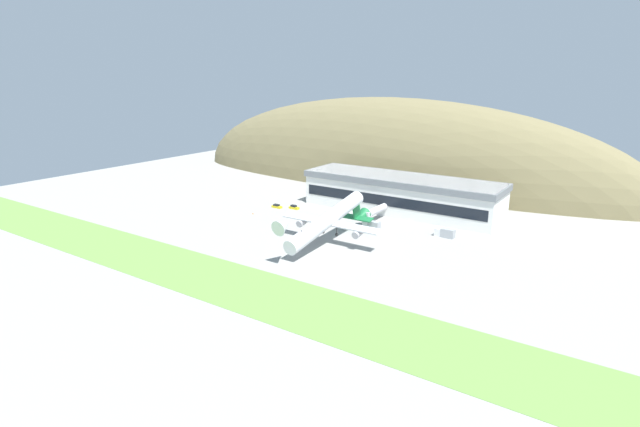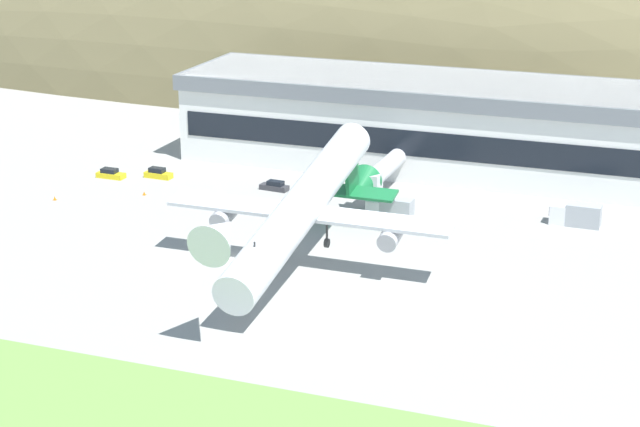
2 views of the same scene
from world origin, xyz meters
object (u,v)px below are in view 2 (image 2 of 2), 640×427
Objects in this scene: jetway_0 at (380,172)px; traffic_cone_0 at (144,193)px; cargo_airplane at (304,208)px; service_car_0 at (111,174)px; service_car_1 at (275,186)px; traffic_cone_1 at (55,198)px; service_car_2 at (158,174)px; box_truck at (576,215)px; terminal_building at (428,117)px; fuel_truck at (390,210)px.

traffic_cone_0 is (-32.60, -9.88, -3.71)m from jetway_0.
service_car_0 is (-41.27, 25.12, -7.11)m from cargo_airplane.
cargo_airplane is 11.32× the size of service_car_1.
service_car_2 is at bearing 60.20° from traffic_cone_1.
traffic_cone_1 is at bearing -168.39° from box_truck.
terminal_building is 33.82m from box_truck.
box_truck is (43.54, -0.65, 0.86)m from service_car_1.
service_car_2 is at bearing 20.11° from service_car_0.
service_car_0 is 26.02m from service_car_1.
service_car_1 is 0.69× the size of fuel_truck.
service_car_0 reaches higher than traffic_cone_0.
service_car_2 is at bearing 105.12° from traffic_cone_0.
fuel_truck reaches higher than service_car_0.
service_car_0 is 0.66× the size of box_truck.
service_car_1 is 1.01× the size of service_car_2.
traffic_cone_1 is at bearing -148.96° from traffic_cone_0.
fuel_truck is 11.05× the size of traffic_cone_1.
service_car_1 is at bearing 27.54° from traffic_cone_0.
service_car_0 is 7.25m from service_car_2.
terminal_building is at bearing 48.77° from service_car_1.
service_car_0 is 46.17m from fuel_truck.
service_car_2 is (-36.74, -20.51, -7.20)m from terminal_building.
traffic_cone_0 is 12.62m from traffic_cone_1.
service_car_0 is at bearing -178.20° from box_truck.
box_truck is 11.52× the size of traffic_cone_0.
service_car_2 is 39.81m from fuel_truck.
terminal_building is at bearing 141.17° from box_truck.
terminal_building is at bearing 87.30° from cargo_airplane.
jetway_0 is 27.19× the size of traffic_cone_0.
terminal_building is 133.46× the size of traffic_cone_0.
terminal_building is at bearing 27.85° from service_car_0.
traffic_cone_0 and traffic_cone_1 have the same top height.
traffic_cone_1 is (-45.28, -35.43, -7.58)m from terminal_building.
box_truck is 60.88m from traffic_cone_0.
terminal_building is 27.79m from service_car_1.
terminal_building is 57.99m from traffic_cone_1.
service_car_2 is at bearing 179.72° from box_truck.
service_car_2 reaches higher than service_car_1.
jetway_0 is at bearing 176.34° from box_truck.
jetway_0 is at bearing -95.60° from terminal_building.
jetway_0 reaches higher than service_car_1.
service_car_1 reaches higher than traffic_cone_1.
cargo_airplane is 85.79× the size of traffic_cone_0.
fuel_truck is 0.96× the size of box_truck.
fuel_truck reaches higher than box_truck.
jetway_0 reaches higher than traffic_cone_1.
service_car_1 is (25.87, 2.84, -0.02)m from service_car_0.
jetway_0 reaches higher than traffic_cone_0.
service_car_2 is (6.80, 2.49, 0.05)m from service_car_0.
terminal_building reaches higher than traffic_cone_0.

